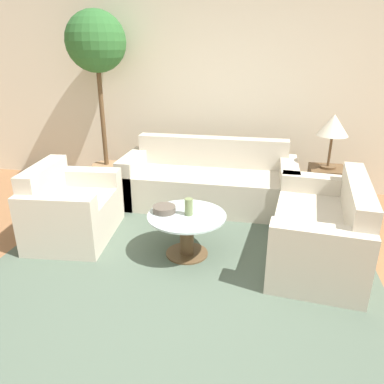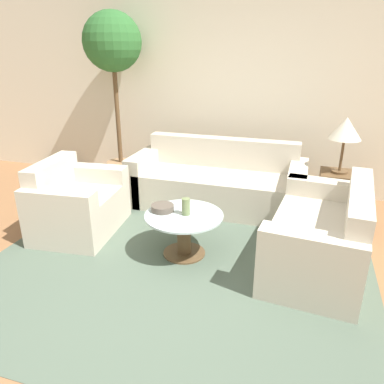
{
  "view_description": "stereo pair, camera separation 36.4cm",
  "coord_description": "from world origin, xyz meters",
  "px_view_note": "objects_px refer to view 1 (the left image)",
  "views": [
    {
      "loc": [
        0.7,
        -2.26,
        1.88
      ],
      "look_at": [
        0.04,
        1.07,
        0.55
      ],
      "focal_mm": 35.0,
      "sensor_mm": 36.0,
      "label": 1
    },
    {
      "loc": [
        1.05,
        -2.16,
        1.88
      ],
      "look_at": [
        0.04,
        1.07,
        0.55
      ],
      "focal_mm": 35.0,
      "sensor_mm": 36.0,
      "label": 2
    }
  ],
  "objects_px": {
    "sofa_main": "(209,183)",
    "potted_plant": "(97,59)",
    "loveseat": "(324,232)",
    "coffee_table": "(187,229)",
    "bowl": "(164,209)",
    "armchair": "(69,211)",
    "table_lamp": "(333,127)",
    "vase": "(189,207)"
  },
  "relations": [
    {
      "from": "sofa_main",
      "to": "potted_plant",
      "type": "xyz_separation_m",
      "value": [
        -1.5,
        0.32,
        1.44
      ]
    },
    {
      "from": "sofa_main",
      "to": "vase",
      "type": "bearing_deg",
      "value": -89.65
    },
    {
      "from": "potted_plant",
      "to": "vase",
      "type": "relative_size",
      "value": 14.33
    },
    {
      "from": "coffee_table",
      "to": "potted_plant",
      "type": "height_order",
      "value": "potted_plant"
    },
    {
      "from": "armchair",
      "to": "vase",
      "type": "distance_m",
      "value": 1.32
    },
    {
      "from": "loveseat",
      "to": "vase",
      "type": "distance_m",
      "value": 1.28
    },
    {
      "from": "coffee_table",
      "to": "vase",
      "type": "xyz_separation_m",
      "value": [
        0.02,
        0.0,
        0.23
      ]
    },
    {
      "from": "table_lamp",
      "to": "bowl",
      "type": "distance_m",
      "value": 2.13
    },
    {
      "from": "sofa_main",
      "to": "table_lamp",
      "type": "bearing_deg",
      "value": 0.22
    },
    {
      "from": "loveseat",
      "to": "coffee_table",
      "type": "height_order",
      "value": "loveseat"
    },
    {
      "from": "armchair",
      "to": "vase",
      "type": "relative_size",
      "value": 6.62
    },
    {
      "from": "table_lamp",
      "to": "potted_plant",
      "type": "distance_m",
      "value": 2.98
    },
    {
      "from": "table_lamp",
      "to": "vase",
      "type": "relative_size",
      "value": 3.83
    },
    {
      "from": "sofa_main",
      "to": "bowl",
      "type": "height_order",
      "value": "sofa_main"
    },
    {
      "from": "vase",
      "to": "sofa_main",
      "type": "bearing_deg",
      "value": 90.35
    },
    {
      "from": "loveseat",
      "to": "potted_plant",
      "type": "height_order",
      "value": "potted_plant"
    },
    {
      "from": "loveseat",
      "to": "table_lamp",
      "type": "distance_m",
      "value": 1.35
    },
    {
      "from": "armchair",
      "to": "potted_plant",
      "type": "relative_size",
      "value": 0.46
    },
    {
      "from": "coffee_table",
      "to": "bowl",
      "type": "xyz_separation_m",
      "value": [
        -0.22,
        0.02,
        0.18
      ]
    },
    {
      "from": "loveseat",
      "to": "table_lamp",
      "type": "relative_size",
      "value": 2.47
    },
    {
      "from": "table_lamp",
      "to": "armchair",
      "type": "bearing_deg",
      "value": -156.83
    },
    {
      "from": "bowl",
      "to": "loveseat",
      "type": "bearing_deg",
      "value": 6.36
    },
    {
      "from": "coffee_table",
      "to": "vase",
      "type": "relative_size",
      "value": 4.58
    },
    {
      "from": "sofa_main",
      "to": "loveseat",
      "type": "xyz_separation_m",
      "value": [
        1.25,
        -1.09,
        0.0
      ]
    },
    {
      "from": "sofa_main",
      "to": "potted_plant",
      "type": "distance_m",
      "value": 2.1
    },
    {
      "from": "armchair",
      "to": "loveseat",
      "type": "xyz_separation_m",
      "value": [
        2.54,
        0.04,
        -0.0
      ]
    },
    {
      "from": "loveseat",
      "to": "vase",
      "type": "xyz_separation_m",
      "value": [
        -1.24,
        -0.18,
        0.22
      ]
    },
    {
      "from": "armchair",
      "to": "potted_plant",
      "type": "xyz_separation_m",
      "value": [
        -0.21,
        1.46,
        1.44
      ]
    },
    {
      "from": "sofa_main",
      "to": "armchair",
      "type": "xyz_separation_m",
      "value": [
        -1.29,
        -1.14,
        0.0
      ]
    },
    {
      "from": "coffee_table",
      "to": "potted_plant",
      "type": "relative_size",
      "value": 0.32
    },
    {
      "from": "coffee_table",
      "to": "vase",
      "type": "height_order",
      "value": "vase"
    },
    {
      "from": "vase",
      "to": "bowl",
      "type": "relative_size",
      "value": 0.75
    },
    {
      "from": "sofa_main",
      "to": "bowl",
      "type": "distance_m",
      "value": 1.29
    },
    {
      "from": "sofa_main",
      "to": "loveseat",
      "type": "height_order",
      "value": "sofa_main"
    },
    {
      "from": "coffee_table",
      "to": "table_lamp",
      "type": "distance_m",
      "value": 2.05
    },
    {
      "from": "armchair",
      "to": "table_lamp",
      "type": "bearing_deg",
      "value": -72.44
    },
    {
      "from": "armchair",
      "to": "table_lamp",
      "type": "distance_m",
      "value": 3.0
    },
    {
      "from": "armchair",
      "to": "sofa_main",
      "type": "bearing_deg",
      "value": -54.12
    },
    {
      "from": "potted_plant",
      "to": "bowl",
      "type": "distance_m",
      "value": 2.39
    },
    {
      "from": "sofa_main",
      "to": "bowl",
      "type": "xyz_separation_m",
      "value": [
        -0.23,
        -1.26,
        0.17
      ]
    },
    {
      "from": "armchair",
      "to": "table_lamp",
      "type": "relative_size",
      "value": 1.73
    },
    {
      "from": "bowl",
      "to": "coffee_table",
      "type": "bearing_deg",
      "value": -4.94
    }
  ]
}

